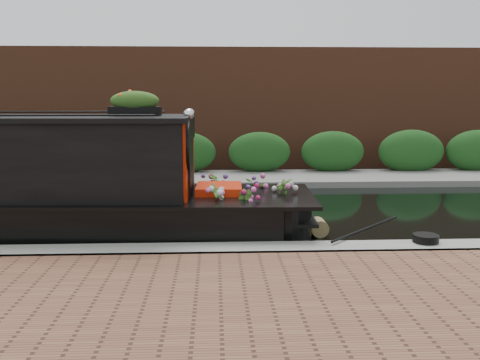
{
  "coord_description": "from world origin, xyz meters",
  "views": [
    {
      "loc": [
        0.78,
        -10.95,
        2.5
      ],
      "look_at": [
        1.27,
        -0.6,
        0.82
      ],
      "focal_mm": 40.0,
      "sensor_mm": 36.0,
      "label": 1
    }
  ],
  "objects": [
    {
      "name": "near_bank_coping",
      "position": [
        0.0,
        -3.3,
        0.0
      ],
      "size": [
        40.0,
        0.6,
        0.5
      ],
      "primitive_type": "cube",
      "color": "gray",
      "rests_on": "ground"
    },
    {
      "name": "ground",
      "position": [
        0.0,
        0.0,
        0.0
      ],
      "size": [
        80.0,
        80.0,
        0.0
      ],
      "primitive_type": "plane",
      "color": "black",
      "rests_on": "ground"
    },
    {
      "name": "coiled_mooring_rope",
      "position": [
        4.0,
        -3.16,
        0.31
      ],
      "size": [
        0.39,
        0.39,
        0.12
      ],
      "primitive_type": "cylinder",
      "color": "black",
      "rests_on": "near_bank_coping"
    },
    {
      "name": "far_brick_wall",
      "position": [
        0.0,
        7.2,
        0.0
      ],
      "size": [
        40.0,
        1.0,
        8.0
      ],
      "primitive_type": "cube",
      "color": "brown",
      "rests_on": "ground"
    },
    {
      "name": "far_hedge",
      "position": [
        0.0,
        5.1,
        0.0
      ],
      "size": [
        40.0,
        1.1,
        2.8
      ],
      "primitive_type": "cube",
      "color": "#194517",
      "rests_on": "ground"
    },
    {
      "name": "rope_fender",
      "position": [
        2.61,
        -1.78,
        0.15
      ],
      "size": [
        0.31,
        0.36,
        0.31
      ],
      "primitive_type": "cylinder",
      "rotation": [
        1.57,
        0.0,
        0.0
      ],
      "color": "olive",
      "rests_on": "ground"
    },
    {
      "name": "far_bank_path",
      "position": [
        0.0,
        4.2,
        0.0
      ],
      "size": [
        40.0,
        2.4,
        0.34
      ],
      "primitive_type": "cube",
      "color": "slate",
      "rests_on": "ground"
    }
  ]
}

